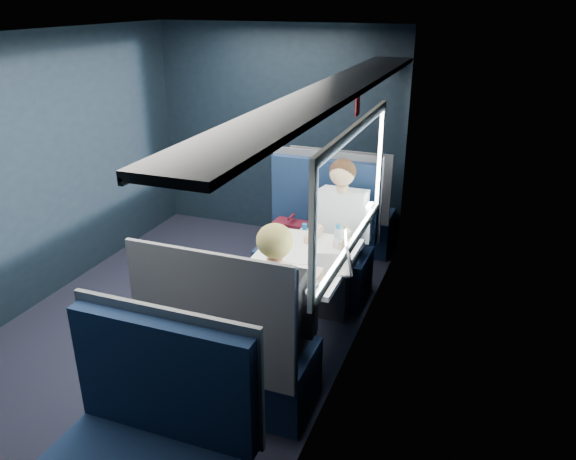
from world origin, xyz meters
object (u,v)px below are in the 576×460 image
at_px(seat_row_front, 343,215).
at_px(bottle_small, 338,238).
at_px(table, 304,268).
at_px(woman, 278,307).
at_px(cup, 346,237).
at_px(seat_row_back, 153,457).
at_px(laptop, 339,258).
at_px(seat_bay_far, 233,355).
at_px(man, 339,228).
at_px(seat_bay_near, 316,248).

height_order(seat_row_front, bottle_small, seat_row_front).
distance_m(table, bottle_small, 0.35).
bearing_deg(woman, cup, 82.70).
bearing_deg(seat_row_back, woman, 77.07).
xyz_separation_m(table, seat_row_front, (-0.18, 1.80, -0.25)).
xyz_separation_m(laptop, cup, (-0.07, 0.44, -0.02)).
bearing_deg(laptop, cup, 98.99).
bearing_deg(seat_bay_far, cup, 72.87).
distance_m(seat_row_back, man, 2.53).
bearing_deg(seat_bay_far, table, 78.22).
height_order(seat_row_back, woman, woman).
bearing_deg(seat_row_back, bottle_small, 79.96).
xyz_separation_m(seat_bay_far, man, (0.25, 1.57, 0.30)).
bearing_deg(bottle_small, seat_bay_far, -107.81).
height_order(seat_row_front, man, man).
xyz_separation_m(seat_row_front, bottle_small, (0.36, -1.54, 0.42)).
bearing_deg(man, seat_row_front, 102.83).
bearing_deg(laptop, table, 169.89).
bearing_deg(seat_row_back, seat_row_front, 90.00).
xyz_separation_m(man, laptop, (0.21, -0.75, 0.09)).
xyz_separation_m(table, bottle_small, (0.18, 0.26, 0.17)).
relative_size(seat_bay_far, seat_row_front, 1.09).
xyz_separation_m(seat_bay_near, bottle_small, (0.37, -0.62, 0.41)).
xyz_separation_m(seat_bay_far, woman, (0.25, 0.17, 0.31)).
distance_m(seat_row_back, woman, 1.16).
height_order(seat_bay_far, man, man).
bearing_deg(cup, table, -117.93).
bearing_deg(laptop, seat_row_front, 104.02).
height_order(table, bottle_small, bottle_small).
bearing_deg(seat_row_front, man, -77.17).
bearing_deg(man, bottle_small, -75.63).
bearing_deg(table, laptop, -10.11).
distance_m(seat_bay_far, bottle_small, 1.26).
height_order(seat_row_back, bottle_small, seat_row_back).
height_order(table, laptop, laptop).
bearing_deg(seat_row_back, man, 84.28).
xyz_separation_m(bottle_small, cup, (0.03, 0.14, -0.04)).
bearing_deg(seat_bay_far, seat_row_front, 90.00).
distance_m(seat_bay_far, seat_row_front, 2.67).
height_order(table, man, man).
height_order(man, cup, man).
relative_size(seat_row_front, woman, 0.88).
relative_size(table, seat_bay_near, 0.79).
relative_size(seat_row_back, laptop, 2.89).
bearing_deg(seat_bay_far, bottle_small, 72.19).
xyz_separation_m(woman, bottle_small, (0.11, 0.96, 0.10)).
xyz_separation_m(seat_row_back, cup, (0.39, 2.19, 0.38)).
xyz_separation_m(seat_bay_near, woman, (0.26, -1.58, 0.31)).
distance_m(man, cup, 0.34).
distance_m(table, laptop, 0.32).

